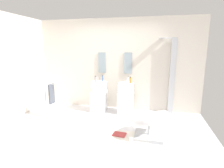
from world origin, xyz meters
name	(u,v)px	position (x,y,z in m)	size (l,w,h in m)	color
ground_plane	(100,132)	(0.00, 0.00, -0.02)	(4.80, 3.60, 0.04)	silver
rear_partition	(115,65)	(0.00, 1.65, 1.30)	(4.80, 0.10, 2.60)	beige
left_partition	(2,69)	(-2.35, 0.00, 1.30)	(0.10, 3.60, 2.60)	beige
pedestal_sink_left	(99,96)	(-0.38, 1.21, 0.45)	(0.43, 0.43, 0.96)	white
pedestal_sink_right	(126,98)	(0.38, 1.21, 0.45)	(0.43, 0.43, 0.96)	white
vanity_mirror_left	(102,63)	(-0.38, 1.58, 1.36)	(0.22, 0.03, 0.59)	#8C9EA8
vanity_mirror_right	(128,63)	(0.38, 1.58, 1.36)	(0.22, 0.03, 0.59)	#8C9EA8
shower_column	(172,75)	(1.57, 1.53, 1.08)	(0.49, 0.24, 2.05)	#B7BABF
lounge_chair	(149,121)	(1.05, -0.03, 0.35)	(1.09, 1.09, 0.65)	#B7BABF
towel_rack	(51,95)	(-1.41, 0.43, 0.63)	(0.37, 0.22, 0.95)	#B7BABF
area_rug	(123,139)	(0.54, -0.21, 0.01)	(1.05, 0.68, 0.01)	white
magazine_red	(119,134)	(0.45, -0.08, 0.02)	(0.27, 0.21, 0.02)	#B73838
coffee_mug	(131,139)	(0.71, -0.29, 0.05)	(0.07, 0.07, 0.09)	white
soap_bottle_grey	(96,79)	(-0.44, 1.12, 0.94)	(0.05, 0.05, 0.17)	#99999E
soap_bottle_white	(128,80)	(0.45, 1.12, 0.95)	(0.04, 0.04, 0.19)	white
soap_bottle_blue	(103,78)	(-0.29, 1.29, 0.94)	(0.04, 0.04, 0.18)	#4C72B7
soap_bottle_amber	(131,80)	(0.51, 1.20, 0.94)	(0.06, 0.06, 0.17)	#C68C38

